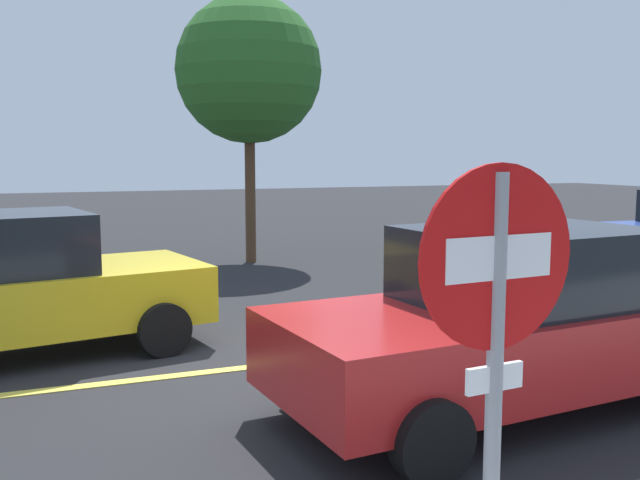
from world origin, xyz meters
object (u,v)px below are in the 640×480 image
Objects in this scene: stop_sign at (495,345)px; car_red_mid_road at (513,320)px; tree_left_verge at (249,70)px; car_yellow_near_curb at (6,286)px.

car_red_mid_road is at bearing 51.64° from stop_sign.
car_red_mid_road is 0.80× the size of tree_left_verge.
car_yellow_near_curb is at bearing -127.69° from tree_left_verge.
stop_sign is at bearing -71.85° from car_yellow_near_curb.
car_yellow_near_curb is 0.81× the size of tree_left_verge.
car_red_mid_road is 0.98× the size of car_yellow_near_curb.
tree_left_verge is (4.69, 6.07, 3.32)m from car_yellow_near_curb.
stop_sign is 13.09m from tree_left_verge.
tree_left_verge is at bearing 78.49° from stop_sign.
car_red_mid_road is at bearing -91.40° from tree_left_verge.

